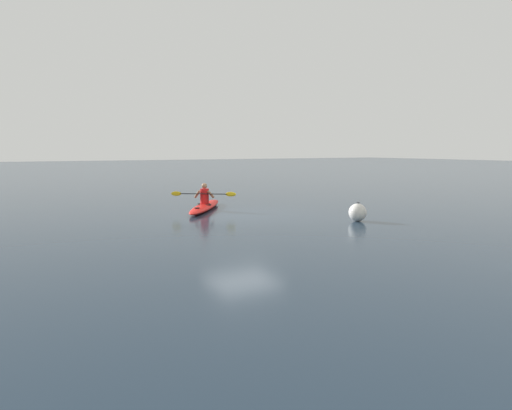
# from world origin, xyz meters

# --- Properties ---
(ground_plane) EXTENTS (160.00, 160.00, 0.00)m
(ground_plane) POSITION_xyz_m (0.00, 0.00, 0.00)
(ground_plane) COLOR #1E2D3D
(kayak) EXTENTS (3.02, 3.91, 0.25)m
(kayak) POSITION_xyz_m (0.65, -1.86, 0.13)
(kayak) COLOR red
(kayak) RESTS_ON ground
(kayaker) EXTENTS (2.05, 1.47, 0.78)m
(kayaker) POSITION_xyz_m (0.69, -1.80, 0.59)
(kayaker) COLOR red
(kayaker) RESTS_ON kayak
(mooring_buoy_channel_marker) EXTENTS (0.58, 0.58, 0.62)m
(mooring_buoy_channel_marker) POSITION_xyz_m (-2.54, 3.17, 0.29)
(mooring_buoy_channel_marker) COLOR silver
(mooring_buoy_channel_marker) RESTS_ON ground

